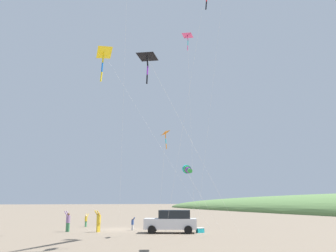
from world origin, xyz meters
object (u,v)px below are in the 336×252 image
at_px(parked_car, 172,221).
at_px(kite_delta_orange_high_right, 187,37).
at_px(cooler_box, 200,230).
at_px(kite_delta_green_low_center, 103,53).
at_px(person_bystander_far, 86,220).
at_px(kite_delta_long_streamer_right, 147,58).
at_px(kite_delta_white_trailing, 165,133).
at_px(person_adult_flyer, 68,220).
at_px(person_child_grey_jacket, 133,223).
at_px(person_child_green_jacket, 99,220).
at_px(kite_windsock_striped_overhead, 187,170).

distance_m(parked_car, kite_delta_orange_high_right, 15.22).
distance_m(cooler_box, kite_delta_orange_high_right, 15.98).
distance_m(kite_delta_orange_high_right, kite_delta_green_low_center, 7.74).
relative_size(person_bystander_far, kite_delta_long_streamer_right, 0.12).
distance_m(kite_delta_white_trailing, kite_delta_long_streamer_right, 8.07).
bearing_deg(person_adult_flyer, kite_delta_orange_high_right, -47.39).
xyz_separation_m(cooler_box, person_child_grey_jacket, (-4.59, 4.52, 0.42)).
height_order(cooler_box, kite_delta_long_streamer_right, kite_delta_long_streamer_right).
xyz_separation_m(parked_car, person_child_green_jacket, (-5.53, 3.05, 0.04)).
height_order(parked_car, person_child_green_jacket, parked_car).
distance_m(person_bystander_far, kite_delta_long_streamer_right, 21.57).
relative_size(cooler_box, person_adult_flyer, 0.36).
relative_size(person_adult_flyer, person_child_grey_jacket, 1.51).
height_order(cooler_box, person_child_green_jacket, person_child_green_jacket).
bearing_deg(parked_car, cooler_box, -15.96).
bearing_deg(kite_windsock_striped_overhead, kite_delta_green_low_center, 103.96).
height_order(person_bystander_far, kite_delta_white_trailing, kite_delta_white_trailing).
relative_size(parked_car, kite_delta_orange_high_right, 0.29).
bearing_deg(kite_delta_long_streamer_right, kite_delta_white_trailing, 61.21).
relative_size(cooler_box, kite_delta_green_low_center, 0.04).
height_order(parked_car, person_child_grey_jacket, parked_car).
height_order(person_child_grey_jacket, kite_delta_white_trailing, kite_delta_white_trailing).
bearing_deg(cooler_box, person_child_green_jacket, 154.65).
bearing_deg(person_bystander_far, kite_delta_orange_high_right, -68.59).
bearing_deg(kite_delta_white_trailing, kite_delta_orange_high_right, -43.49).
bearing_deg(kite_windsock_striped_overhead, person_child_green_jacket, 99.44).
distance_m(person_child_green_jacket, person_bystander_far, 6.68).
relative_size(person_adult_flyer, kite_delta_orange_high_right, 0.11).
height_order(person_adult_flyer, kite_windsock_striped_overhead, kite_windsock_striped_overhead).
xyz_separation_m(parked_car, cooler_box, (2.30, -0.66, -0.74)).
xyz_separation_m(person_child_green_jacket, kite_delta_green_low_center, (-0.58, -2.17, 14.38)).
bearing_deg(person_bystander_far, kite_delta_green_low_center, -93.10).
distance_m(parked_car, kite_delta_green_low_center, 15.69).
distance_m(parked_car, cooler_box, 2.51).
bearing_deg(person_bystander_far, parked_car, -59.90).
height_order(person_child_green_jacket, kite_delta_green_low_center, kite_delta_green_low_center).
bearing_deg(parked_car, kite_delta_white_trailing, -120.51).
distance_m(kite_delta_orange_high_right, kite_delta_white_trailing, 8.07).
distance_m(parked_car, person_child_grey_jacket, 4.50).
bearing_deg(kite_delta_long_streamer_right, cooler_box, 48.92).
bearing_deg(person_adult_flyer, kite_delta_white_trailing, -48.20).
distance_m(person_child_grey_jacket, kite_delta_long_streamer_right, 16.95).
xyz_separation_m(cooler_box, kite_delta_green_low_center, (-8.42, 1.55, 15.16)).
relative_size(parked_car, person_child_green_jacket, 2.57).
relative_size(person_adult_flyer, person_bystander_far, 1.33).
bearing_deg(person_child_grey_jacket, parked_car, -59.42).
bearing_deg(kite_delta_green_low_center, person_bystander_far, 86.90).
xyz_separation_m(kite_delta_orange_high_right, kite_windsock_striped_overhead, (-3.06, -6.45, -11.37)).
bearing_deg(kite_windsock_striped_overhead, cooler_box, 60.65).
height_order(kite_delta_long_streamer_right, kite_windsock_striped_overhead, kite_delta_long_streamer_right).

